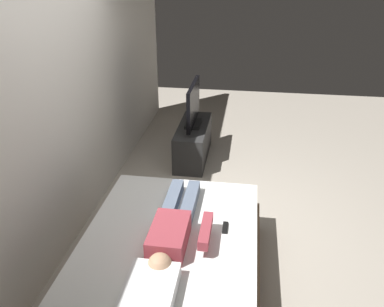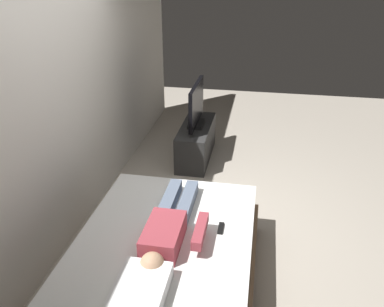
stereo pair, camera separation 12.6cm
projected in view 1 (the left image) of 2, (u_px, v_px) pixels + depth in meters
The scene contains 8 objects.
ground_plane at pixel (207, 235), 4.09m from camera, with size 10.00×10.00×0.00m, color #ADA393.
back_wall at pixel (79, 87), 4.00m from camera, with size 6.40×0.10×2.80m, color silver.
bed at pixel (170, 263), 3.33m from camera, with size 1.94×1.49×0.54m.
pillow at pixel (150, 292), 2.61m from camera, with size 0.48×0.34×0.12m, color white.
person at pixel (174, 227), 3.19m from camera, with size 1.26×0.46×0.18m.
remote at pixel (225, 228), 3.31m from camera, with size 0.15×0.04×0.02m, color black.
tv_stand at pixel (193, 142), 5.55m from camera, with size 1.10×0.40×0.50m, color #2D2D2D.
tv at pixel (193, 106), 5.31m from camera, with size 0.88×0.20×0.59m.
Camera 1 is at (-3.27, -0.33, 2.58)m, focal length 36.96 mm.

